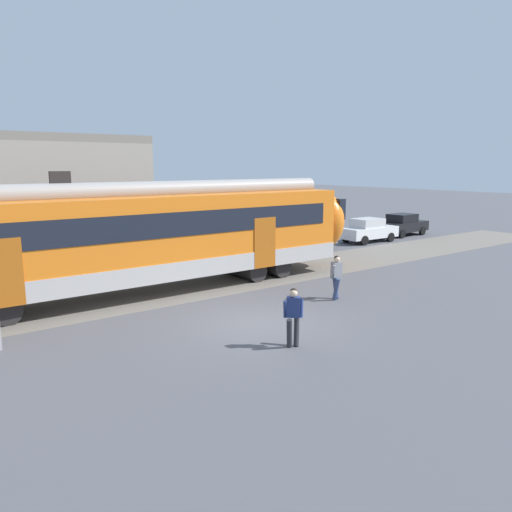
{
  "coord_description": "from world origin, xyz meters",
  "views": [
    {
      "loc": [
        -9.1,
        -12.04,
        4.94
      ],
      "look_at": [
        1.87,
        2.53,
        1.6
      ],
      "focal_mm": 35.0,
      "sensor_mm": 36.0,
      "label": 1
    }
  ],
  "objects_px": {
    "parked_car_white": "(368,230)",
    "parked_car_black": "(403,224)",
    "pedestrian_navy": "(293,313)",
    "pedestrian_grey": "(336,274)",
    "parked_car_grey": "(304,237)"
  },
  "relations": [
    {
      "from": "pedestrian_grey",
      "to": "parked_car_white",
      "type": "xyz_separation_m",
      "value": [
        11.9,
        8.64,
        -0.18
      ]
    },
    {
      "from": "pedestrian_grey",
      "to": "parked_car_grey",
      "type": "relative_size",
      "value": 0.41
    },
    {
      "from": "pedestrian_navy",
      "to": "pedestrian_grey",
      "type": "xyz_separation_m",
      "value": [
        4.51,
        2.75,
        0.0
      ]
    },
    {
      "from": "pedestrian_navy",
      "to": "parked_car_grey",
      "type": "xyz_separation_m",
      "value": [
        11.01,
        11.63,
        -0.18
      ]
    },
    {
      "from": "pedestrian_navy",
      "to": "pedestrian_grey",
      "type": "bearing_deg",
      "value": 31.34
    },
    {
      "from": "pedestrian_navy",
      "to": "pedestrian_grey",
      "type": "relative_size",
      "value": 1.0
    },
    {
      "from": "pedestrian_grey",
      "to": "parked_car_grey",
      "type": "bearing_deg",
      "value": 53.82
    },
    {
      "from": "parked_car_grey",
      "to": "parked_car_black",
      "type": "height_order",
      "value": "same"
    },
    {
      "from": "parked_car_white",
      "to": "parked_car_black",
      "type": "height_order",
      "value": "same"
    },
    {
      "from": "pedestrian_navy",
      "to": "parked_car_grey",
      "type": "relative_size",
      "value": 0.41
    },
    {
      "from": "pedestrian_navy",
      "to": "parked_car_grey",
      "type": "distance_m",
      "value": 16.02
    },
    {
      "from": "parked_car_white",
      "to": "parked_car_black",
      "type": "xyz_separation_m",
      "value": [
        4.33,
        0.56,
        0.0
      ]
    },
    {
      "from": "pedestrian_navy",
      "to": "parked_car_black",
      "type": "xyz_separation_m",
      "value": [
        20.74,
        11.95,
        -0.18
      ]
    },
    {
      "from": "parked_car_white",
      "to": "parked_car_black",
      "type": "relative_size",
      "value": 0.99
    },
    {
      "from": "pedestrian_navy",
      "to": "pedestrian_grey",
      "type": "distance_m",
      "value": 5.28
    }
  ]
}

